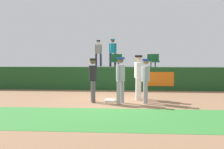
{
  "coord_description": "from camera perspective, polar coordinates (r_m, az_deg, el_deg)",
  "views": [
    {
      "loc": [
        0.83,
        -10.13,
        1.8
      ],
      "look_at": [
        0.06,
        0.93,
        1.0
      ],
      "focal_mm": 41.43,
      "sensor_mm": 36.0,
      "label": 1
    }
  ],
  "objects": [
    {
      "name": "ground_plane",
      "position": [
        10.32,
        -0.7,
        -5.92
      ],
      "size": [
        60.0,
        60.0,
        0.0
      ],
      "primitive_type": "plane",
      "color": "#936B4C"
    },
    {
      "name": "grass_foreground_strip",
      "position": [
        7.57,
        -2.47,
        -9.59
      ],
      "size": [
        18.0,
        2.8,
        0.01
      ],
      "primitive_type": "cube",
      "color": "#388438",
      "rests_on": "ground_plane"
    },
    {
      "name": "field_wall",
      "position": [
        13.63,
        0.52,
        -0.89
      ],
      "size": [
        18.0,
        0.26,
        1.22
      ],
      "color": "#19471E",
      "rests_on": "ground_plane"
    },
    {
      "name": "spectator_hooded",
      "position": [
        18.1,
        -3.03,
        5.15
      ],
      "size": [
        0.49,
        0.42,
        1.81
      ],
      "rotation": [
        0.0,
        0.0,
        3.4
      ],
      "color": "#33384C",
      "rests_on": "bleacher_platform"
    },
    {
      "name": "spectator_capped",
      "position": [
        17.67,
        0.17,
        5.31
      ],
      "size": [
        0.52,
        0.42,
        1.88
      ],
      "rotation": [
        0.0,
        0.0,
        2.94
      ],
      "color": "#33384C",
      "rests_on": "bleacher_platform"
    },
    {
      "name": "seat_back_right",
      "position": [
        16.85,
        8.57,
        3.22
      ],
      "size": [
        0.45,
        0.44,
        0.84
      ],
      "color": "#4C4C51",
      "rests_on": "bleacher_platform"
    },
    {
      "name": "first_base",
      "position": [
        10.24,
        -0.39,
        -5.77
      ],
      "size": [
        0.4,
        0.4,
        0.08
      ],
      "primitive_type": "cube",
      "color": "white",
      "rests_on": "ground_plane"
    },
    {
      "name": "player_fielder_home",
      "position": [
        10.71,
        5.9,
        0.13
      ],
      "size": [
        0.46,
        0.53,
        1.83
      ],
      "rotation": [
        0.0,
        0.0,
        -1.87
      ],
      "color": "white",
      "rests_on": "ground_plane"
    },
    {
      "name": "player_runner_visitor",
      "position": [
        9.68,
        1.88,
        -0.52
      ],
      "size": [
        0.44,
        0.46,
        1.75
      ],
      "rotation": [
        0.0,
        0.0,
        -1.99
      ],
      "color": "#9EA3AD",
      "rests_on": "ground_plane"
    },
    {
      "name": "bleacher_platform",
      "position": [
        16.19,
        1.03,
        -0.34
      ],
      "size": [
        18.0,
        4.8,
        1.08
      ],
      "primitive_type": "cube",
      "color": "#59595E",
      "rests_on": "ground_plane"
    },
    {
      "name": "seat_back_center",
      "position": [
        16.81,
        1.47,
        3.27
      ],
      "size": [
        0.45,
        0.44,
        0.84
      ],
      "color": "#4C4C51",
      "rests_on": "bleacher_platform"
    },
    {
      "name": "player_coach_visitor",
      "position": [
        9.87,
        7.43,
        -0.68
      ],
      "size": [
        0.37,
        0.47,
        1.69
      ],
      "rotation": [
        0.0,
        0.0,
        -1.74
      ],
      "color": "#9EA3AD",
      "rests_on": "ground_plane"
    },
    {
      "name": "seat_front_center",
      "position": [
        15.02,
        0.62,
        3.17
      ],
      "size": [
        0.45,
        0.44,
        0.84
      ],
      "color": "#4C4C51",
      "rests_on": "bleacher_platform"
    },
    {
      "name": "seat_front_right",
      "position": [
        15.06,
        9.5,
        3.12
      ],
      "size": [
        0.45,
        0.44,
        0.84
      ],
      "color": "#4C4C51",
      "rests_on": "bleacher_platform"
    },
    {
      "name": "player_umpire",
      "position": [
        10.01,
        -4.22,
        -0.53
      ],
      "size": [
        0.4,
        0.46,
        1.71
      ],
      "rotation": [
        0.0,
        0.0,
        -1.3
      ],
      "color": "#4C4C51",
      "rests_on": "ground_plane"
    }
  ]
}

